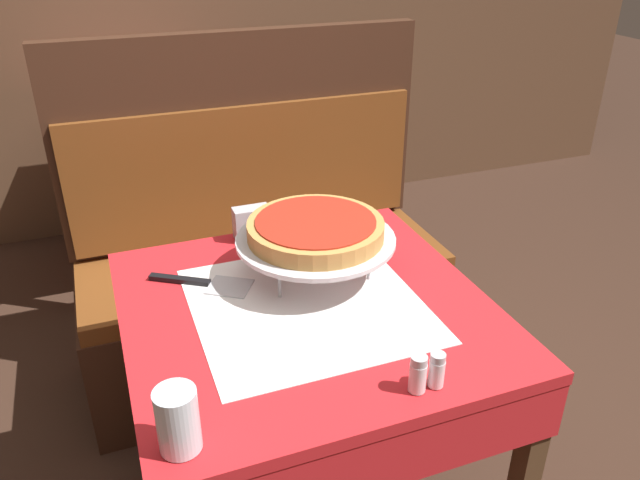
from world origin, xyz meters
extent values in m
cube|color=red|center=(0.00, 0.00, 0.76)|extent=(0.83, 0.83, 0.03)
cube|color=white|center=(0.00, 0.00, 0.77)|extent=(0.52, 0.52, 0.00)
cube|color=red|center=(0.00, 0.00, 0.67)|extent=(0.83, 0.83, 0.14)
cube|color=#4C331E|center=(-0.38, 0.38, 0.37)|extent=(0.05, 0.05, 0.74)
cube|color=#4C331E|center=(0.38, 0.38, 0.37)|extent=(0.05, 0.05, 0.74)
cube|color=red|center=(-0.21, 1.72, 0.76)|extent=(0.73, 0.73, 0.03)
cube|color=white|center=(-0.21, 1.72, 0.78)|extent=(0.45, 0.45, 0.00)
cube|color=red|center=(-0.21, 1.72, 0.67)|extent=(0.73, 0.73, 0.15)
cube|color=#4C331E|center=(-0.54, 1.39, 0.37)|extent=(0.05, 0.05, 0.75)
cube|color=#4C331E|center=(0.12, 1.39, 0.37)|extent=(0.05, 0.05, 0.75)
cube|color=#4C331E|center=(-0.54, 2.05, 0.37)|extent=(0.05, 0.05, 0.75)
cube|color=#4C331E|center=(0.12, 2.05, 0.37)|extent=(0.05, 0.05, 0.75)
cube|color=#3D2316|center=(0.10, 0.75, 0.21)|extent=(1.31, 0.50, 0.43)
cube|color=brown|center=(0.10, 0.75, 0.46)|extent=(1.28, 0.49, 0.06)
cube|color=#3D2316|center=(0.10, 0.97, 0.86)|extent=(1.31, 0.06, 0.75)
cube|color=brown|center=(0.10, 0.93, 0.75)|extent=(1.26, 0.02, 0.48)
cylinder|color=#ADADB2|center=(0.07, 0.25, 0.82)|extent=(0.01, 0.01, 0.09)
cylinder|color=#ADADB2|center=(-0.05, 0.05, 0.82)|extent=(0.01, 0.01, 0.09)
cylinder|color=#ADADB2|center=(0.18, 0.05, 0.82)|extent=(0.01, 0.01, 0.09)
cylinder|color=#ADADB2|center=(0.07, 0.12, 0.86)|extent=(0.27, 0.27, 0.01)
cylinder|color=silver|center=(0.07, 0.12, 0.87)|extent=(0.38, 0.38, 0.01)
cylinder|color=silver|center=(0.07, 0.12, 0.88)|extent=(0.39, 0.39, 0.01)
cylinder|color=#C68E47|center=(0.07, 0.12, 0.90)|extent=(0.33, 0.33, 0.04)
cylinder|color=#B22819|center=(0.07, 0.12, 0.92)|extent=(0.29, 0.29, 0.01)
cube|color=#BCBCC1|center=(-0.15, 0.13, 0.78)|extent=(0.13, 0.13, 0.00)
cube|color=black|center=(-0.26, 0.20, 0.78)|extent=(0.14, 0.10, 0.01)
cylinder|color=silver|center=(-0.35, -0.34, 0.84)|extent=(0.07, 0.07, 0.12)
cylinder|color=silver|center=(0.10, -0.35, 0.81)|extent=(0.03, 0.03, 0.06)
cylinder|color=#B7B7BC|center=(0.10, -0.35, 0.85)|extent=(0.03, 0.03, 0.02)
cylinder|color=silver|center=(0.14, -0.35, 0.80)|extent=(0.03, 0.03, 0.06)
cylinder|color=#B7B7BC|center=(0.14, -0.35, 0.84)|extent=(0.03, 0.03, 0.02)
cube|color=#B2B2B7|center=(-0.03, 0.37, 0.82)|extent=(0.10, 0.05, 0.09)
cube|color=black|center=(-0.14, 1.75, 0.79)|extent=(0.11, 0.11, 0.03)
cylinder|color=black|center=(-0.14, 1.75, 0.87)|extent=(0.01, 0.01, 0.13)
cylinder|color=gold|center=(-0.14, 1.78, 0.86)|extent=(0.04, 0.04, 0.10)
cylinder|color=#99194C|center=(-0.17, 1.74, 0.86)|extent=(0.04, 0.04, 0.10)
cylinder|color=white|center=(-0.11, 1.74, 0.86)|extent=(0.04, 0.04, 0.10)
camera|label=1|loc=(-0.40, -1.14, 1.58)|focal=35.00mm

